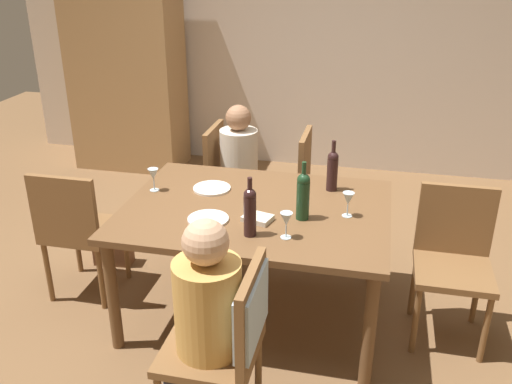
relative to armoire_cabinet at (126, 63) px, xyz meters
name	(u,v)px	position (x,y,z in m)	size (l,w,h in m)	color
ground_plane	(256,310)	(1.89, -2.34, -1.10)	(10.00, 10.00, 0.00)	brown
rear_room_partition	(317,37)	(1.89, 0.45, 0.25)	(6.40, 0.12, 2.70)	beige
armoire_cabinet	(126,63)	(0.00, 0.00, 0.00)	(1.18, 0.62, 2.18)	#A87F51
dining_table	(256,219)	(1.89, -2.34, -0.43)	(1.59, 1.19, 0.75)	brown
chair_near	(235,331)	(2.02, -3.32, -0.50)	(0.46, 0.44, 0.92)	brown
chair_far_left	(228,175)	(1.45, -1.37, -0.56)	(0.44, 0.44, 0.92)	brown
chair_far_right	(319,183)	(2.16, -1.37, -0.56)	(0.44, 0.44, 0.92)	brown
chair_right_end	(453,253)	(3.07, -2.26, -0.56)	(0.44, 0.44, 0.92)	brown
chair_left_end	(76,226)	(0.72, -2.43, -0.56)	(0.44, 0.44, 0.92)	brown
person_woman_host	(203,315)	(1.87, -3.32, -0.44)	(0.36, 0.31, 1.14)	#33333D
person_man_bearded	(242,163)	(1.56, -1.37, -0.46)	(0.34, 0.29, 1.10)	#33333D
wine_bottle_tall_green	(303,195)	(2.19, -2.43, -0.20)	(0.08, 0.08, 0.35)	#19381E
wine_bottle_dark_red	(332,169)	(2.31, -1.98, -0.20)	(0.07, 0.07, 0.33)	black
wine_bottle_short_olive	(250,210)	(1.94, -2.69, -0.20)	(0.07, 0.07, 0.34)	black
wine_glass_near_left	(348,199)	(2.44, -2.34, -0.24)	(0.07, 0.07, 0.15)	silver
wine_glass_centre	(153,175)	(1.20, -2.24, -0.24)	(0.07, 0.07, 0.15)	silver
wine_glass_near_right	(286,220)	(2.14, -2.68, -0.24)	(0.07, 0.07, 0.15)	silver
dinner_plate_host	(212,188)	(1.56, -2.14, -0.34)	(0.24, 0.24, 0.01)	white
dinner_plate_guest_left	(208,219)	(1.66, -2.57, -0.34)	(0.24, 0.24, 0.01)	white
folded_napkin	(258,218)	(1.94, -2.52, -0.33)	(0.16, 0.12, 0.03)	beige
handbag	(113,250)	(0.72, -1.99, -0.99)	(0.28, 0.12, 0.22)	brown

